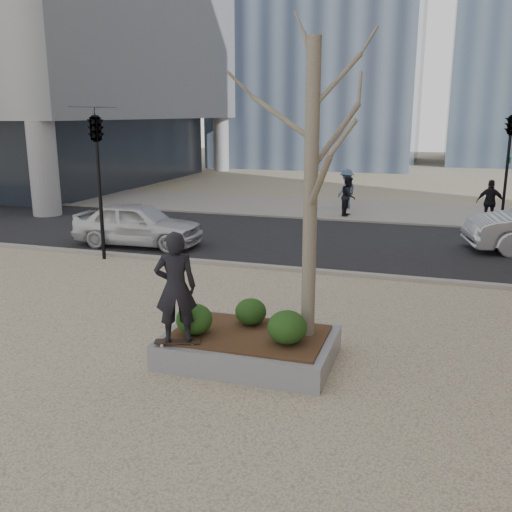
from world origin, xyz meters
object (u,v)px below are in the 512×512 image
(skateboarder, at_px, (176,287))
(planter, at_px, (249,347))
(police_car, at_px, (138,224))
(skateboard, at_px, (178,343))

(skateboarder, bearing_deg, planter, -168.52)
(planter, relative_size, police_car, 0.70)
(skateboard, xyz_separation_m, police_car, (-5.31, 8.23, 0.26))
(skateboard, xyz_separation_m, skateboarder, (0.00, -0.00, 0.99))
(planter, relative_size, skateboard, 3.85)
(planter, distance_m, skateboarder, 1.80)
(skateboard, distance_m, police_car, 9.80)
(skateboarder, relative_size, police_car, 0.45)
(planter, height_order, skateboarder, skateboarder)
(planter, xyz_separation_m, skateboarder, (-1.03, -0.78, 1.26))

